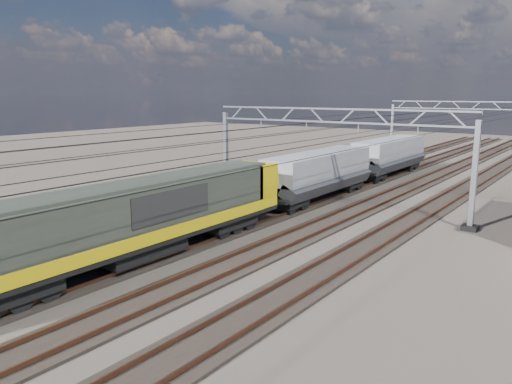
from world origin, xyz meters
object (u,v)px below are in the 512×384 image
Objects in this scene: locomotive at (138,216)px; hopper_wagon_lead at (319,172)px; hopper_wagon_mid at (390,154)px; catenary_gantry_far at (464,127)px; catenary_gantry_mid at (331,154)px.

locomotive reaches higher than hopper_wagon_lead.
catenary_gantry_far is at bearing 84.23° from hopper_wagon_mid.
catenary_gantry_far is at bearing 86.63° from hopper_wagon_lead.
catenary_gantry_far reaches higher than hopper_wagon_mid.
hopper_wagon_lead and hopper_wagon_mid have the same top height.
hopper_wagon_lead is (-2.00, 2.02, -1.67)m from catenary_gantry_mid.
hopper_wagon_mid is (-0.00, 31.90, -0.09)m from locomotive.
catenary_gantry_far is 34.08m from hopper_wagon_lead.
hopper_wagon_mid is at bearing 97.03° from catenary_gantry_mid.
hopper_wagon_lead is at bearing 90.00° from locomotive.
hopper_wagon_lead is (-0.00, 17.70, -0.09)m from locomotive.
locomotive is (-2.00, -15.68, -1.58)m from catenary_gantry_mid.
hopper_wagon_mid is at bearing 90.00° from locomotive.
catenary_gantry_mid is 16.42m from hopper_wagon_mid.
hopper_wagon_lead is 1.00× the size of hopper_wagon_mid.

